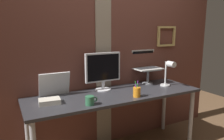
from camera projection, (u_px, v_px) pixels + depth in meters
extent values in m
cube|color=brown|center=(110.00, 46.00, 2.69)|extent=(3.25, 0.12, 2.51)
cube|color=gray|center=(103.00, 46.00, 2.58)|extent=(0.20, 0.01, 2.51)
cube|color=tan|center=(167.00, 27.00, 2.96)|extent=(0.30, 0.03, 0.03)
cube|color=tan|center=(166.00, 45.00, 3.01)|extent=(0.30, 0.03, 0.03)
cube|color=tan|center=(159.00, 36.00, 2.92)|extent=(0.03, 0.03, 0.22)
cube|color=tan|center=(174.00, 36.00, 3.05)|extent=(0.03, 0.03, 0.22)
cube|color=#333338|center=(116.00, 95.00, 2.41)|extent=(1.99, 0.62, 0.03)
cylinder|color=#B2B2B7|center=(191.00, 118.00, 2.69)|extent=(0.05, 0.05, 0.72)
cylinder|color=#B2B2B7|center=(28.00, 134.00, 2.28)|extent=(0.05, 0.05, 0.72)
cylinder|color=#B2B2B7|center=(164.00, 106.00, 3.13)|extent=(0.05, 0.05, 0.72)
cylinder|color=white|center=(103.00, 89.00, 2.55)|extent=(0.18, 0.18, 0.01)
cylinder|color=white|center=(103.00, 85.00, 2.54)|extent=(0.04, 0.04, 0.09)
cube|color=white|center=(103.00, 67.00, 2.49)|extent=(0.43, 0.04, 0.34)
cube|color=black|center=(104.00, 67.00, 2.48)|extent=(0.40, 0.00, 0.30)
cylinder|color=gray|center=(148.00, 83.00, 2.84)|extent=(0.14, 0.14, 0.01)
cylinder|color=gray|center=(148.00, 76.00, 2.82)|extent=(0.03, 0.03, 0.17)
cube|color=gray|center=(148.00, 69.00, 2.81)|extent=(0.28, 0.22, 0.01)
cube|color=silver|center=(148.00, 69.00, 2.80)|extent=(0.36, 0.22, 0.01)
cube|color=#2D2D30|center=(147.00, 68.00, 2.82)|extent=(0.32, 0.13, 0.00)
cube|color=silver|center=(142.00, 58.00, 2.91)|extent=(0.36, 0.07, 0.23)
cube|color=black|center=(142.00, 58.00, 2.90)|extent=(0.33, 0.05, 0.20)
cube|color=white|center=(55.00, 84.00, 2.30)|extent=(0.32, 0.09, 0.26)
cylinder|color=white|center=(165.00, 85.00, 2.73)|extent=(0.12, 0.12, 0.02)
cylinder|color=white|center=(166.00, 73.00, 2.70)|extent=(0.02, 0.02, 0.30)
cylinder|color=white|center=(171.00, 64.00, 2.60)|extent=(0.07, 0.11, 0.07)
cylinder|color=orange|center=(137.00, 92.00, 2.28)|extent=(0.08, 0.08, 0.10)
cylinder|color=purple|center=(136.00, 90.00, 2.27)|extent=(0.02, 0.03, 0.13)
cylinder|color=green|center=(136.00, 88.00, 2.28)|extent=(0.04, 0.01, 0.16)
cylinder|color=purple|center=(137.00, 88.00, 2.27)|extent=(0.02, 0.02, 0.17)
cylinder|color=green|center=(137.00, 90.00, 2.27)|extent=(0.02, 0.01, 0.14)
cylinder|color=#33724C|center=(90.00, 101.00, 2.04)|extent=(0.09, 0.09, 0.09)
torus|color=#33724C|center=(95.00, 99.00, 2.06)|extent=(0.05, 0.01, 0.05)
cube|color=silver|center=(50.00, 101.00, 2.07)|extent=(0.21, 0.16, 0.05)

